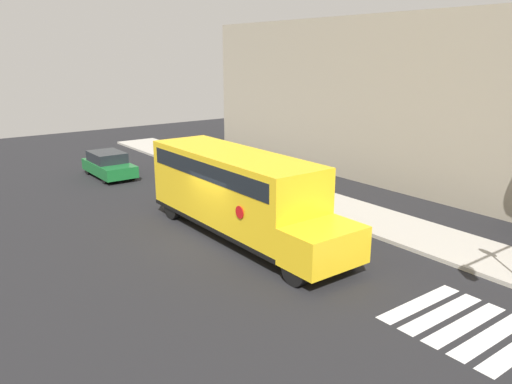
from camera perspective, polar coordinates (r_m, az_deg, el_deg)
The scene contains 6 objects.
ground_plane at distance 18.99m, azimuth -4.79°, elevation -5.49°, with size 60.00×60.00×0.00m, color black.
sidewalk_strip at distance 22.87m, azimuth 9.12°, elevation -1.73°, with size 44.00×3.00×0.15m.
building_backdrop at distance 27.04m, azimuth 19.32°, elevation 9.53°, with size 32.00×4.00×8.70m.
crosswalk_stripes at distance 14.52m, azimuth 22.81°, elevation -13.77°, with size 3.30×3.20×0.01m.
school_bus at distance 18.88m, azimuth -2.13°, elevation 0.29°, with size 10.00×2.57×3.21m.
parked_car at distance 29.50m, azimuth -16.49°, elevation 3.02°, with size 4.03×1.78×1.41m.
Camera 1 is at (15.07, -9.31, 6.84)m, focal length 35.00 mm.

